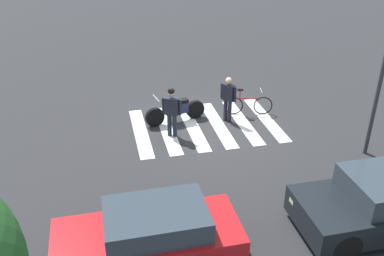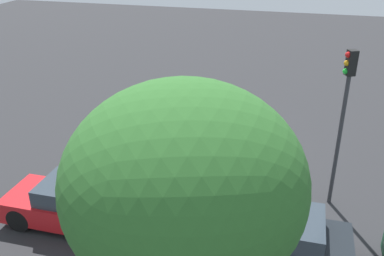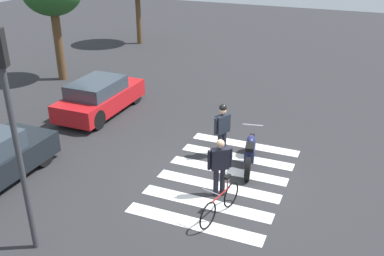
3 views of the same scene
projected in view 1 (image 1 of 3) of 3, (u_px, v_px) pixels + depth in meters
The scene contains 7 objects.
ground_plane at pixel (205, 125), 14.97m from camera, with size 60.00×60.00×0.00m, color #2B2B2D.
police_motorcycle at pixel (175, 110), 15.00m from camera, with size 2.19×0.72×1.05m.
leaning_bicycle at pixel (248, 105), 15.57m from camera, with size 1.72×0.53×1.00m.
officer_on_foot at pixel (228, 97), 14.86m from camera, with size 0.44×0.55×1.64m.
officer_by_motorcycle at pixel (172, 109), 13.85m from camera, with size 0.59×0.40×1.72m.
crosswalk_stripes at pixel (205, 125), 14.97m from camera, with size 4.95×3.51×0.01m.
car_red_convertible at pixel (150, 237), 9.07m from camera, with size 3.95×1.67×1.34m.
Camera 1 is at (3.45, 12.83, 6.91)m, focal length 40.26 mm.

